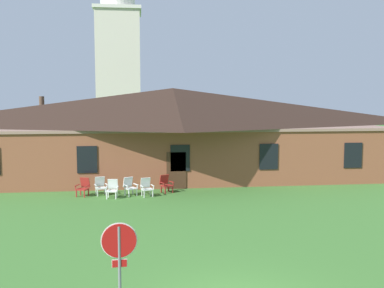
# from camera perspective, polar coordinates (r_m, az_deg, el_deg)

# --- Properties ---
(brick_building) EXTENTS (26.80, 10.40, 5.81)m
(brick_building) POSITION_cam_1_polar(r_m,az_deg,el_deg) (30.00, -2.45, 1.73)
(brick_building) COLOR brown
(brick_building) RESTS_ON ground
(dome_tower) EXTENTS (5.18, 5.18, 20.80)m
(dome_tower) POSITION_cam_1_polar(r_m,az_deg,el_deg) (51.68, -9.39, 10.70)
(dome_tower) COLOR beige
(dome_tower) RESTS_ON ground
(stop_sign) EXTENTS (0.80, 0.09, 2.38)m
(stop_sign) POSITION_cam_1_polar(r_m,az_deg,el_deg) (10.25, -9.29, -13.72)
(stop_sign) COLOR slate
(stop_sign) RESTS_ON ground
(lawn_chair_by_porch) EXTENTS (0.78, 0.83, 0.96)m
(lawn_chair_by_porch) POSITION_cam_1_polar(r_m,az_deg,el_deg) (24.16, -13.73, -5.32)
(lawn_chair_by_porch) COLOR maroon
(lawn_chair_by_porch) RESTS_ON ground
(lawn_chair_near_door) EXTENTS (0.74, 0.79, 0.96)m
(lawn_chair_near_door) POSITION_cam_1_polar(r_m,az_deg,el_deg) (24.23, -11.65, -5.24)
(lawn_chair_near_door) COLOR silver
(lawn_chair_near_door) RESTS_ON ground
(lawn_chair_left_end) EXTENTS (0.69, 0.72, 0.96)m
(lawn_chair_left_end) POSITION_cam_1_polar(r_m,az_deg,el_deg) (23.40, -10.18, -5.60)
(lawn_chair_left_end) COLOR silver
(lawn_chair_left_end) RESTS_ON ground
(lawn_chair_middle) EXTENTS (0.82, 0.86, 0.96)m
(lawn_chair_middle) POSITION_cam_1_polar(r_m,az_deg,el_deg) (23.88, -7.99, -5.34)
(lawn_chair_middle) COLOR white
(lawn_chair_middle) RESTS_ON ground
(lawn_chair_right_end) EXTENTS (0.74, 0.79, 0.96)m
(lawn_chair_right_end) POSITION_cam_1_polar(r_m,az_deg,el_deg) (23.56, -5.85, -5.47)
(lawn_chair_right_end) COLOR silver
(lawn_chair_right_end) RESTS_ON ground
(lawn_chair_far_side) EXTENTS (0.81, 0.85, 0.96)m
(lawn_chair_far_side) POSITION_cam_1_polar(r_m,az_deg,el_deg) (24.40, -3.38, -5.05)
(lawn_chair_far_side) COLOR maroon
(lawn_chair_far_side) RESTS_ON ground
(bare_tree_beside_building) EXTENTS (1.72, 1.63, 5.28)m
(bare_tree_beside_building) POSITION_cam_1_polar(r_m,az_deg,el_deg) (34.02, -18.62, 1.66)
(bare_tree_beside_building) COLOR brown
(bare_tree_beside_building) RESTS_ON ground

